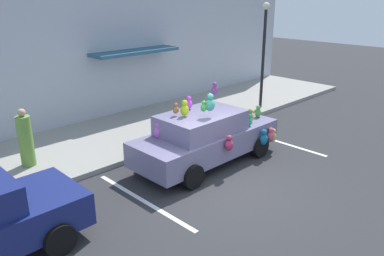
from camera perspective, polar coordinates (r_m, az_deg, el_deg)
The scene contains 9 objects.
ground_plane at distance 9.98m, azimuth 5.15°, elevation -8.84°, with size 60.00×60.00×0.00m, color #2D2D30.
sidewalk at distance 13.42m, azimuth -11.25°, elevation -1.20°, with size 24.00×4.00×0.15m, color gray.
storefront_building at distance 14.54m, azimuth -16.82°, elevation 12.61°, with size 24.00×1.25×6.40m.
parking_stripe_front at distance 13.26m, azimuth 12.31°, elevation -1.87°, with size 0.12×3.60×0.01m, color silver.
parking_stripe_rear at distance 9.48m, azimuth -7.16°, elevation -10.54°, with size 0.12×3.60×0.01m, color silver.
plush_covered_car at distance 11.08m, azimuth 2.06°, elevation -1.25°, with size 4.56×2.06×2.20m.
teddy_bear_on_sidewalk at distance 14.03m, azimuth 1.75°, elevation 1.84°, with size 0.37×0.31×0.72m.
street_lamp_post at distance 15.99m, azimuth 10.52°, elevation 11.81°, with size 0.28×0.28×4.18m.
pedestrian_near_shopfront at distance 11.50m, azimuth -23.25°, elevation -1.63°, with size 0.39×0.39×1.63m.
Camera 1 is at (-6.77, -5.62, 4.71)m, focal length 36.31 mm.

